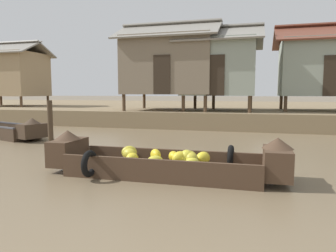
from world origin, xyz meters
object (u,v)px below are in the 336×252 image
at_px(stilt_house_mid_left, 171,65).
at_px(stilt_house_mid_right, 220,67).
at_px(banana_boat, 164,161).
at_px(stilt_house_left, 9,74).
at_px(cargo_boat_upstream, 4,129).
at_px(mooring_post, 50,127).
at_px(stilt_house_right, 326,67).

distance_m(stilt_house_mid_left, stilt_house_mid_right, 2.45).
distance_m(banana_boat, stilt_house_left, 18.44).
height_order(stilt_house_left, stilt_house_mid_right, stilt_house_left).
relative_size(cargo_boat_upstream, mooring_post, 2.92).
height_order(cargo_boat_upstream, stilt_house_right, stilt_house_right).
height_order(cargo_boat_upstream, stilt_house_mid_right, stilt_house_mid_right).
height_order(stilt_house_mid_left, mooring_post, stilt_house_mid_left).
relative_size(banana_boat, stilt_house_right, 0.99).
height_order(stilt_house_mid_right, mooring_post, stilt_house_mid_right).
bearing_deg(cargo_boat_upstream, mooring_post, -31.92).
bearing_deg(banana_boat, stilt_house_mid_right, 89.98).
xyz_separation_m(banana_boat, mooring_post, (-3.63, 1.41, 0.43)).
bearing_deg(stilt_house_left, stilt_house_mid_left, -9.02).
distance_m(banana_boat, cargo_boat_upstream, 8.22).
height_order(stilt_house_right, mooring_post, stilt_house_right).
relative_size(cargo_boat_upstream, stilt_house_mid_left, 0.83).
bearing_deg(mooring_post, banana_boat, -21.18).
xyz_separation_m(stilt_house_left, stilt_house_mid_right, (14.12, -1.71, -0.01)).
bearing_deg(banana_boat, stilt_house_mid_left, 104.12).
xyz_separation_m(stilt_house_mid_left, stilt_house_mid_right, (2.45, 0.15, -0.15)).
xyz_separation_m(stilt_house_left, stilt_house_mid_left, (11.68, -1.85, 0.14)).
height_order(banana_boat, stilt_house_left, stilt_house_left).
bearing_deg(stilt_house_left, stilt_house_mid_right, -6.89).
height_order(stilt_house_left, stilt_house_right, stilt_house_left).
xyz_separation_m(banana_boat, stilt_house_mid_left, (-2.44, 9.71, 2.76)).
height_order(banana_boat, mooring_post, mooring_post).
xyz_separation_m(stilt_house_right, mooring_post, (-8.65, -9.58, -2.20)).
bearing_deg(stilt_house_left, stilt_house_right, -1.73).
xyz_separation_m(cargo_boat_upstream, stilt_house_left, (-6.79, 7.85, 2.62)).
xyz_separation_m(stilt_house_left, stilt_house_right, (19.14, -0.58, 0.01)).
bearing_deg(stilt_house_mid_left, stilt_house_right, 9.68).
xyz_separation_m(banana_boat, stilt_house_left, (-14.12, 11.56, 2.62)).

